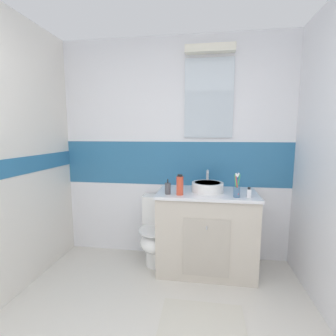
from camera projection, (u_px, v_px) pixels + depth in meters
ground_plane at (154, 333)px, 1.82m from camera, size 3.20×3.48×0.04m
wall_back_tiled at (175, 149)px, 2.86m from camera, size 3.20×0.20×2.50m
vanity_cabinet at (206, 231)px, 2.60m from camera, size 1.01×0.59×0.85m
sink_basin at (207, 187)px, 2.53m from camera, size 0.32×0.37×0.21m
toilet at (157, 233)px, 2.73m from camera, size 0.37×0.50×0.76m
toothbrush_cup at (237, 191)px, 2.31m from camera, size 0.06×0.06×0.23m
soap_dispenser at (168, 188)px, 2.43m from camera, size 0.06×0.06×0.15m
perfume_flask_small at (249, 193)px, 2.30m from camera, size 0.04×0.03×0.10m
mouthwash_bottle at (180, 185)px, 2.39m from camera, size 0.07×0.07×0.20m
bath_mat at (202, 320)px, 1.91m from camera, size 0.65×0.42×0.01m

